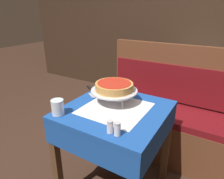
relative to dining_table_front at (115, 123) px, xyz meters
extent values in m
cube|color=#194799|center=(0.00, 0.00, 0.10)|extent=(0.69, 0.69, 0.03)
cube|color=white|center=(0.00, 0.00, 0.12)|extent=(0.43, 0.43, 0.00)
cube|color=#194799|center=(0.00, 0.00, 0.01)|extent=(0.68, 0.68, 0.17)
cube|color=#4C331E|center=(-0.31, -0.31, -0.27)|extent=(0.05, 0.05, 0.71)
cube|color=#4C331E|center=(-0.31, 0.31, -0.27)|extent=(0.05, 0.05, 0.71)
cube|color=#4C331E|center=(0.31, 0.31, -0.27)|extent=(0.05, 0.05, 0.71)
cube|color=beige|center=(0.28, 1.53, 0.10)|extent=(0.68, 0.68, 0.03)
cube|color=white|center=(0.28, 1.53, 0.12)|extent=(0.42, 0.42, 0.00)
cube|color=beige|center=(0.28, 1.53, 0.02)|extent=(0.67, 0.67, 0.14)
cube|color=#4C331E|center=(-0.02, 1.22, -0.27)|extent=(0.05, 0.05, 0.71)
cube|color=#4C331E|center=(0.59, 1.22, -0.27)|extent=(0.05, 0.05, 0.71)
cube|color=#4C331E|center=(-0.02, 1.83, -0.27)|extent=(0.05, 0.05, 0.71)
cube|color=#4C331E|center=(0.59, 1.83, -0.27)|extent=(0.05, 0.05, 0.71)
cube|color=brown|center=(0.19, 0.66, -0.41)|extent=(1.32, 0.48, 0.44)
cube|color=#600F14|center=(0.19, 0.66, -0.16)|extent=(1.29, 0.47, 0.06)
cube|color=brown|center=(0.19, 0.87, 0.16)|extent=(1.32, 0.06, 0.58)
cube|color=#600F14|center=(0.19, 0.83, 0.08)|extent=(1.26, 0.02, 0.37)
cube|color=black|center=(0.00, 2.01, 0.58)|extent=(6.00, 0.04, 2.40)
cylinder|color=#ADADB2|center=(-0.06, 0.20, 0.16)|extent=(0.01, 0.01, 0.08)
cylinder|color=#ADADB2|center=(-0.16, 0.03, 0.16)|extent=(0.01, 0.01, 0.08)
cylinder|color=#ADADB2|center=(0.04, 0.03, 0.16)|extent=(0.01, 0.01, 0.08)
cylinder|color=#ADADB2|center=(-0.06, 0.08, 0.20)|extent=(0.23, 0.23, 0.01)
cylinder|color=silver|center=(-0.06, 0.08, 0.20)|extent=(0.33, 0.33, 0.01)
cylinder|color=silver|center=(-0.06, 0.08, 0.21)|extent=(0.34, 0.34, 0.01)
cylinder|color=#C68E47|center=(-0.06, 0.08, 0.24)|extent=(0.27, 0.27, 0.05)
cylinder|color=#B22819|center=(-0.06, 0.08, 0.27)|extent=(0.24, 0.24, 0.01)
cube|color=#BCBCC1|center=(-0.25, 0.12, 0.12)|extent=(0.13, 0.13, 0.00)
cube|color=black|center=(-0.36, 0.19, 0.13)|extent=(0.14, 0.10, 0.01)
cylinder|color=silver|center=(-0.28, -0.27, 0.17)|extent=(0.08, 0.08, 0.10)
cylinder|color=silver|center=(0.12, -0.27, 0.15)|extent=(0.04, 0.04, 0.06)
cylinder|color=#B7B7BC|center=(0.12, -0.27, 0.19)|extent=(0.04, 0.04, 0.02)
cylinder|color=silver|center=(0.17, -0.27, 0.15)|extent=(0.04, 0.04, 0.06)
cylinder|color=#B7B7BC|center=(0.17, -0.27, 0.19)|extent=(0.04, 0.04, 0.02)
cube|color=black|center=(0.31, 1.48, 0.14)|extent=(0.14, 0.14, 0.03)
cylinder|color=black|center=(0.31, 1.48, 0.21)|extent=(0.01, 0.01, 0.12)
cylinder|color=#99194C|center=(0.31, 1.53, 0.20)|extent=(0.04, 0.04, 0.09)
cylinder|color=red|center=(0.31, 1.44, 0.20)|extent=(0.04, 0.04, 0.09)
camera|label=1|loc=(0.62, -1.07, 0.76)|focal=32.00mm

